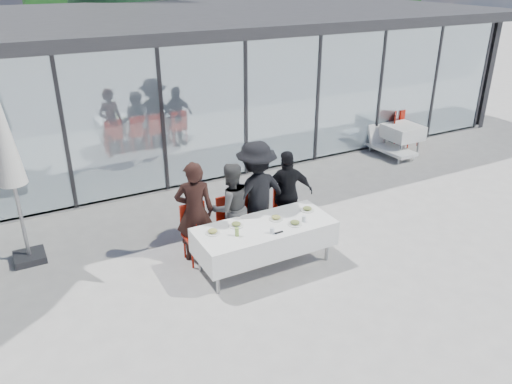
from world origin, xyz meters
TOP-DOWN VIEW (x-y plane):
  - ground at (0.00, 0.00)m, footprint 90.00×90.00m
  - pavilion at (2.00, 8.16)m, footprint 14.80×8.80m
  - treeline at (-2.00, 28.00)m, footprint 62.50×2.00m
  - dining_table at (-0.48, 0.40)m, footprint 2.26×0.96m
  - diner_a at (-1.38, 1.14)m, footprint 0.80×0.80m
  - diner_chair_a at (-1.38, 1.15)m, footprint 0.44×0.44m
  - diner_b at (-0.73, 1.14)m, footprint 0.82×0.82m
  - diner_chair_b at (-0.73, 1.15)m, footprint 0.44×0.44m
  - diner_c at (-0.23, 1.14)m, footprint 1.33×1.33m
  - diner_chair_c at (-0.23, 1.15)m, footprint 0.44×0.44m
  - diner_d at (0.40, 1.14)m, footprint 1.16×1.16m
  - diner_chair_d at (0.40, 1.15)m, footprint 0.44×0.44m
  - plate_a at (-1.32, 0.55)m, footprint 0.24×0.24m
  - plate_b at (-0.89, 0.59)m, footprint 0.24×0.24m
  - plate_c at (-0.22, 0.49)m, footprint 0.24×0.24m
  - plate_d at (0.41, 0.52)m, footprint 0.24×0.24m
  - plate_extra at (-0.04, 0.19)m, footprint 0.24×0.24m
  - juice_bottle at (-1.02, 0.30)m, footprint 0.06×0.06m
  - drinking_glasses at (-0.18, 0.16)m, footprint 0.72×0.17m
  - folded_eyeglasses at (-0.40, 0.08)m, footprint 0.14×0.03m
  - spare_table_right at (5.38, 3.49)m, footprint 0.86×0.86m
  - spare_chair_a at (5.93, 3.91)m, footprint 0.53×0.53m
  - spare_chair_b at (5.34, 3.94)m, footprint 0.62×0.62m
  - market_umbrella at (-3.90, 2.39)m, footprint 0.50×0.50m
  - lounger at (4.96, 3.56)m, footprint 0.66×1.36m

SIDE VIEW (x-z plane):
  - ground at x=0.00m, z-range 0.00..0.00m
  - lounger at x=4.96m, z-range -0.10..0.62m
  - diner_chair_a at x=-1.38m, z-range 0.05..1.03m
  - diner_chair_b at x=-0.73m, z-range 0.05..1.03m
  - diner_chair_c at x=-0.23m, z-range 0.05..1.03m
  - diner_chair_d at x=0.40m, z-range 0.05..1.03m
  - spare_chair_a at x=5.93m, z-range 0.05..1.03m
  - spare_chair_b at x=5.34m, z-range 0.05..1.03m
  - dining_table at x=-0.48m, z-range 0.16..0.91m
  - spare_table_right at x=5.38m, z-range 0.18..0.92m
  - folded_eyeglasses at x=-0.40m, z-range 0.75..0.76m
  - plate_a at x=-1.32m, z-range 0.74..0.81m
  - plate_b at x=-0.89m, z-range 0.74..0.81m
  - plate_c at x=-0.22m, z-range 0.74..0.81m
  - plate_d at x=0.41m, z-range 0.74..0.81m
  - plate_extra at x=-0.04m, z-range 0.74..0.81m
  - drinking_glasses at x=-0.18m, z-range 0.75..0.85m
  - diner_b at x=-0.73m, z-range 0.00..1.60m
  - diner_d at x=0.40m, z-range 0.00..1.62m
  - juice_bottle at x=-1.02m, z-range 0.75..0.88m
  - diner_a at x=-1.38m, z-range 0.00..1.75m
  - diner_c at x=-0.23m, z-range 0.00..1.89m
  - market_umbrella at x=-3.90m, z-range 0.50..3.50m
  - pavilion at x=2.00m, z-range 0.43..3.87m
  - treeline at x=-2.00m, z-range 0.00..4.40m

